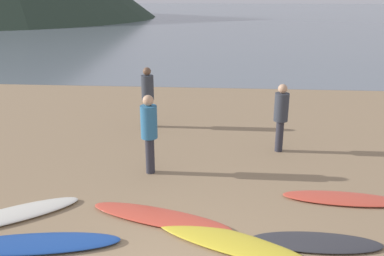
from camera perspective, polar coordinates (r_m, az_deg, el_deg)
name	(u,v)px	position (r m, az deg, el deg)	size (l,w,h in m)	color
ground_plane	(206,102)	(14.16, 2.00, 3.60)	(120.00, 120.00, 0.20)	#997C5B
ocean_water	(222,14)	(65.50, 4.16, 15.50)	(140.00, 100.00, 0.01)	slate
surfboard_0	(11,215)	(7.56, -23.75, -10.97)	(2.21, 0.56, 0.09)	silver
surfboard_1	(33,244)	(6.66, -21.14, -14.76)	(2.53, 0.55, 0.10)	#1E479E
surfboard_2	(160,217)	(6.91, -4.45, -12.22)	(2.46, 0.55, 0.08)	#D84C38
surfboard_3	(229,241)	(6.34, 5.10, -15.39)	(2.45, 0.59, 0.08)	yellow
surfboard_4	(316,242)	(6.57, 16.85, -14.92)	(1.93, 0.55, 0.07)	#333338
surfboard_5	(343,198)	(7.92, 20.17, -9.16)	(2.11, 0.53, 0.07)	#D84C38
person_0	(149,128)	(8.21, -5.97, 0.00)	(0.33, 0.33, 1.64)	#2D2D38
person_1	(148,92)	(11.11, -6.17, 4.96)	(0.33, 0.33, 1.64)	#2D2D38
person_2	(281,112)	(9.52, 12.25, 2.13)	(0.32, 0.32, 1.59)	#2D2D38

